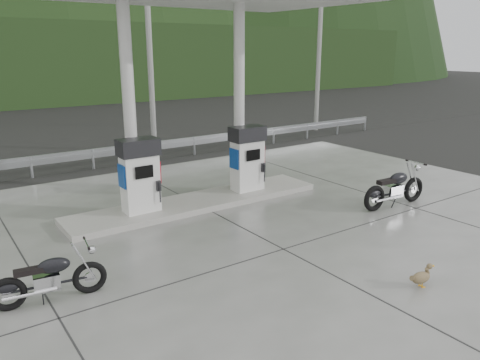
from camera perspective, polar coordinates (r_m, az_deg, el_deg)
ground at (r=10.54m, az=1.79°, el=-6.71°), size 160.00×160.00×0.00m
forecourt_apron at (r=10.53m, az=1.80°, el=-6.66°), size 18.00×14.00×0.02m
pump_island at (r=12.47m, az=-5.09°, el=-2.69°), size 7.00×1.40×0.15m
gas_pump_left at (r=11.52m, az=-12.11°, el=0.52°), size 0.95×0.55×1.80m
gas_pump_right at (r=13.04m, az=0.90°, el=2.64°), size 0.95×0.55×1.80m
canopy_column_left at (r=11.58m, az=-13.36°, el=8.61°), size 0.30×0.30×5.00m
canopy_column_right at (r=13.10m, az=-0.11°, el=9.80°), size 0.30×0.30×5.00m
guardrail at (r=17.16m, az=-14.41°, el=4.09°), size 26.00×0.16×1.42m
road at (r=20.55m, az=-17.79°, el=3.67°), size 60.00×7.00×0.01m
utility_pole_b at (r=18.99m, az=-10.96°, el=15.37°), size 0.22×0.22×8.00m
utility_pole_c at (r=24.15m, az=9.62°, el=15.44°), size 0.22×0.22×8.00m
tree_band at (r=38.25m, az=-26.87°, el=12.52°), size 80.00×6.00×6.00m
motorcycle_left at (r=8.34m, az=-22.21°, el=-11.07°), size 1.75×0.77×0.80m
motorcycle_right at (r=12.87m, az=18.36°, el=-0.97°), size 2.07×0.76×0.96m
duck at (r=8.84m, az=21.17°, el=-11.07°), size 0.49×0.19×0.34m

